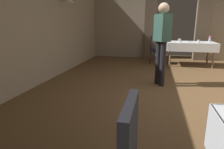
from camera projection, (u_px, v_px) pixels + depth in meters
ground at (189, 95)px, 3.76m from camera, size 10.08×10.08×0.00m
wall_left at (31, 14)px, 4.06m from camera, size 0.49×8.40×3.00m
wall_back at (176, 18)px, 7.33m from camera, size 6.40×0.27×3.00m
dining_table_mid at (191, 45)px, 6.31m from camera, size 1.48×0.92×0.75m
chair_mid_left at (154, 48)px, 6.67m from camera, size 0.44×0.44×0.93m
flower_vase_mid at (210, 39)px, 6.19m from camera, size 0.07×0.07×0.20m
plate_mid_b at (187, 41)px, 6.53m from camera, size 0.23×0.23×0.01m
glass_mid_c at (199, 41)px, 5.97m from camera, size 0.07×0.07×0.09m
glass_mid_d at (180, 40)px, 6.23m from camera, size 0.08×0.08×0.11m
person_waiter_by_doorway at (162, 38)px, 4.14m from camera, size 0.37×0.42×1.72m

